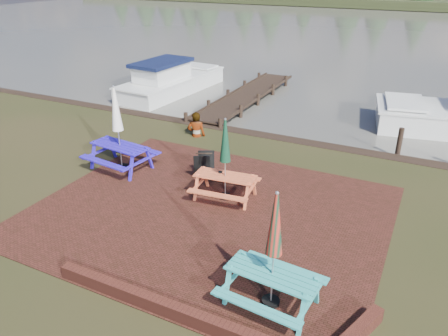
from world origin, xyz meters
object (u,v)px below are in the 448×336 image
chalkboard (204,165)px  person (196,112)px  picnic_table_red (225,172)px  jetty (245,96)px  boat_jetty (170,82)px  picnic_table_blue (119,141)px  picnic_table_teal (273,268)px

chalkboard → person: person is taller
picnic_table_red → person: bearing=123.0°
chalkboard → person: size_ratio=0.43×
jetty → boat_jetty: 4.17m
chalkboard → person: 3.58m
jetty → picnic_table_red: bearing=-69.3°
picnic_table_red → picnic_table_blue: 3.85m
picnic_table_blue → jetty: size_ratio=0.30×
picnic_table_blue → jetty: bearing=95.0°
picnic_table_blue → jetty: (0.30, 9.09, -0.83)m
picnic_table_blue → chalkboard: (2.68, 0.62, -0.52)m
chalkboard → boat_jetty: (-6.53, 8.25, -0.03)m
chalkboard → picnic_table_blue: bearing=165.8°
picnic_table_teal → boat_jetty: picnic_table_teal is taller
chalkboard → person: (-1.96, 2.94, 0.53)m
jetty → boat_jetty: bearing=-177.0°
picnic_table_teal → chalkboard: size_ratio=3.04×
picnic_table_red → jetty: 10.03m
picnic_table_teal → boat_jetty: bearing=134.4°
chalkboard → jetty: 8.80m
person → picnic_table_red: bearing=110.6°
picnic_table_red → boat_jetty: size_ratio=0.34×
picnic_table_teal → jetty: 14.19m
jetty → person: 5.60m
person → jetty: bearing=-104.2°
picnic_table_red → person: size_ratio=1.24×
picnic_table_teal → picnic_table_red: bearing=133.0°
picnic_table_blue → chalkboard: bearing=20.0°
chalkboard → boat_jetty: boat_jetty is taller
picnic_table_teal → picnic_table_red: 4.30m
picnic_table_red → boat_jetty: (-7.69, 9.15, -0.44)m
picnic_table_blue → chalkboard: picnic_table_blue is taller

